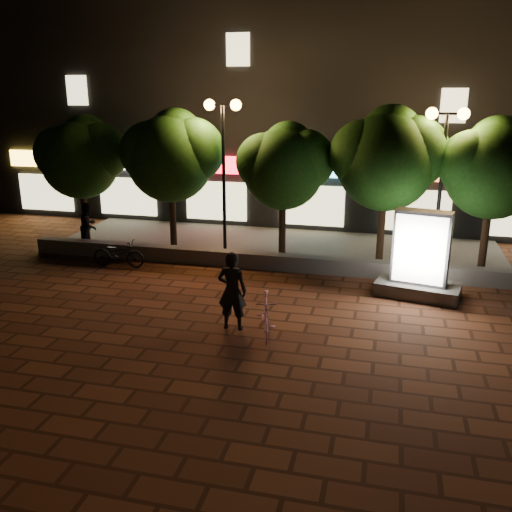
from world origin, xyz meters
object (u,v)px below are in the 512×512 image
(tree_mid, at_px, (285,163))
(scooter_parked, at_px, (118,254))
(tree_right, at_px, (388,156))
(ad_kiosk, at_px, (420,262))
(tree_far_left, at_px, (82,155))
(pedestrian, at_px, (89,226))
(tree_far_right, at_px, (496,165))
(rider, at_px, (232,291))
(tree_left, at_px, (172,153))
(street_lamp_left, at_px, (223,138))
(street_lamp_right, at_px, (444,147))
(scooter_pink, at_px, (266,315))

(tree_mid, height_order, scooter_parked, tree_mid)
(tree_right, distance_m, ad_kiosk, 3.98)
(tree_far_left, distance_m, pedestrian, 2.64)
(tree_far_right, xyz_separation_m, pedestrian, (-13.39, -0.96, -2.46))
(rider, relative_size, scooter_parked, 1.12)
(tree_left, height_order, street_lamp_left, street_lamp_left)
(street_lamp_left, bearing_deg, scooter_parked, -143.34)
(tree_left, height_order, scooter_parked, tree_left)
(tree_mid, xyz_separation_m, scooter_parked, (-5.01, -2.46, -2.76))
(tree_left, relative_size, tree_mid, 1.09)
(street_lamp_left, relative_size, ad_kiosk, 2.11)
(street_lamp_right, xyz_separation_m, pedestrian, (-11.84, -0.70, -2.98))
(tree_left, relative_size, rider, 2.51)
(tree_far_left, distance_m, street_lamp_left, 5.50)
(ad_kiosk, distance_m, scooter_parked, 9.41)
(street_lamp_left, height_order, street_lamp_right, street_lamp_left)
(ad_kiosk, relative_size, pedestrian, 1.48)
(tree_mid, distance_m, scooter_parked, 6.23)
(tree_mid, height_order, street_lamp_left, street_lamp_left)
(street_lamp_left, relative_size, rider, 2.66)
(tree_mid, xyz_separation_m, ad_kiosk, (4.38, -2.83, -2.23))
(tree_left, relative_size, scooter_pink, 2.94)
(tree_mid, xyz_separation_m, rider, (-0.07, -6.17, -2.24))
(scooter_parked, bearing_deg, tree_left, -25.98)
(tree_mid, relative_size, street_lamp_left, 0.87)
(tree_right, bearing_deg, tree_mid, -180.00)
(street_lamp_right, distance_m, rider, 8.28)
(pedestrian, bearing_deg, ad_kiosk, -103.74)
(street_lamp_left, bearing_deg, tree_far_right, 1.76)
(tree_right, height_order, tree_far_right, tree_right)
(tree_right, bearing_deg, tree_left, -180.00)
(tree_far_left, bearing_deg, scooter_parked, -44.67)
(street_lamp_left, bearing_deg, street_lamp_right, 0.00)
(tree_right, xyz_separation_m, pedestrian, (-10.19, -0.96, -2.65))
(pedestrian, bearing_deg, street_lamp_right, -90.96)
(ad_kiosk, bearing_deg, rider, -143.16)
(tree_mid, relative_size, ad_kiosk, 1.83)
(street_lamp_left, bearing_deg, tree_right, 2.81)
(tree_left, distance_m, pedestrian, 3.96)
(ad_kiosk, xyz_separation_m, scooter_parked, (-9.39, 0.37, -0.53))
(tree_far_left, distance_m, tree_far_right, 14.00)
(tree_far_right, relative_size, scooter_parked, 2.74)
(rider, bearing_deg, tree_far_right, -137.80)
(pedestrian, bearing_deg, tree_right, -88.94)
(ad_kiosk, height_order, rider, ad_kiosk)
(ad_kiosk, bearing_deg, street_lamp_right, 77.58)
(tree_far_left, xyz_separation_m, street_lamp_right, (12.45, -0.26, 0.60))
(tree_far_left, xyz_separation_m, tree_left, (3.50, 0.00, 0.15))
(tree_far_left, height_order, street_lamp_right, street_lamp_right)
(tree_mid, relative_size, street_lamp_right, 0.90)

